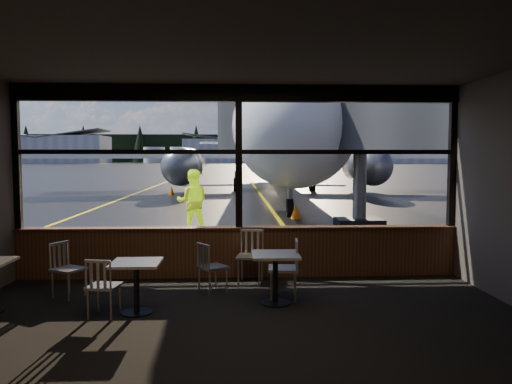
{
  "coord_description": "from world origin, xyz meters",
  "views": [
    {
      "loc": [
        -0.1,
        -9.06,
        2.21
      ],
      "look_at": [
        0.36,
        1.0,
        1.5
      ],
      "focal_mm": 35.0,
      "sensor_mm": 36.0,
      "label": 1
    }
  ],
  "objects": [
    {
      "name": "ground_crew",
      "position": [
        -1.27,
        5.19,
        0.93
      ],
      "size": [
        0.91,
        0.72,
        1.85
      ],
      "primitive_type": "imported",
      "rotation": [
        0.0,
        0.0,
        3.16
      ],
      "color": "#BFF219",
      "rests_on": "ground_plane"
    },
    {
      "name": "mullion_centre",
      "position": [
        0.0,
        0.0,
        2.2
      ],
      "size": [
        0.12,
        0.12,
        2.6
      ],
      "primitive_type": "cube",
      "color": "black",
      "rests_on": "ground"
    },
    {
      "name": "cone_wing",
      "position": [
        -3.7,
        20.14,
        0.24
      ],
      "size": [
        0.35,
        0.35,
        0.49
      ],
      "primitive_type": "cone",
      "color": "orange",
      "rests_on": "ground_plane"
    },
    {
      "name": "cafe_table_near",
      "position": [
        0.52,
        -1.72,
        0.38
      ],
      "size": [
        0.7,
        0.7,
        0.77
      ],
      "primitive_type": null,
      "color": "#ACA69E",
      "rests_on": "carpet_floor"
    },
    {
      "name": "jet_bridge",
      "position": [
        3.6,
        5.5,
        2.28
      ],
      "size": [
        8.54,
        10.44,
        4.55
      ],
      "primitive_type": null,
      "color": "#2E2E30",
      "rests_on": "ground_plane"
    },
    {
      "name": "wall_back",
      "position": [
        0.0,
        -6.0,
        1.75
      ],
      "size": [
        8.0,
        0.04,
        3.5
      ],
      "primitive_type": "cube",
      "color": "#483F39",
      "rests_on": "ground"
    },
    {
      "name": "ceiling",
      "position": [
        0.0,
        -3.0,
        3.5
      ],
      "size": [
        8.0,
        6.0,
        0.04
      ],
      "primitive_type": "cube",
      "color": "#38332D",
      "rests_on": "ground"
    },
    {
      "name": "cafe_table_mid",
      "position": [
        -1.47,
        -2.09,
        0.37
      ],
      "size": [
        0.67,
        0.67,
        0.74
      ],
      "primitive_type": null,
      "color": "gray",
      "rests_on": "carpet_floor"
    },
    {
      "name": "window_transom",
      "position": [
        0.0,
        0.0,
        2.3
      ],
      "size": [
        8.0,
        0.1,
        0.08
      ],
      "primitive_type": "cube",
      "color": "black",
      "rests_on": "ground"
    },
    {
      "name": "chair_mid_w",
      "position": [
        -2.69,
        -1.22,
        0.44
      ],
      "size": [
        0.65,
        0.65,
        0.88
      ],
      "primitive_type": null,
      "rotation": [
        0.0,
        0.0,
        -2.07
      ],
      "color": "#AAA699",
      "rests_on": "carpet_floor"
    },
    {
      "name": "mullion_right",
      "position": [
        3.95,
        0.0,
        2.2
      ],
      "size": [
        0.12,
        0.12,
        2.6
      ],
      "primitive_type": "cube",
      "color": "black",
      "rests_on": "ground"
    },
    {
      "name": "mullion_left",
      "position": [
        -3.95,
        0.0,
        2.2
      ],
      "size": [
        0.12,
        0.12,
        2.6
      ],
      "primitive_type": "cube",
      "color": "black",
      "rests_on": "ground"
    },
    {
      "name": "carpet_floor",
      "position": [
        0.0,
        -3.0,
        0.01
      ],
      "size": [
        8.0,
        6.0,
        0.01
      ],
      "primitive_type": "cube",
      "color": "black",
      "rests_on": "ground"
    },
    {
      "name": "airliner",
      "position": [
        2.52,
        22.07,
        5.9
      ],
      "size": [
        33.73,
        39.89,
        11.79
      ],
      "primitive_type": null,
      "rotation": [
        0.0,
        0.0,
        -0.04
      ],
      "color": "white",
      "rests_on": "ground_plane"
    },
    {
      "name": "hangar_right",
      "position": [
        60.0,
        178.0,
        6.0
      ],
      "size": [
        50.0,
        20.0,
        12.0
      ],
      "primitive_type": null,
      "color": "silver",
      "rests_on": "ground_plane"
    },
    {
      "name": "window_sill",
      "position": [
        0.0,
        0.0,
        0.45
      ],
      "size": [
        8.0,
        0.28,
        0.9
      ],
      "primitive_type": "cube",
      "color": "#4B2917",
      "rests_on": "ground"
    },
    {
      "name": "chair_mid_s",
      "position": [
        -1.89,
        -2.21,
        0.42
      ],
      "size": [
        0.53,
        0.53,
        0.84
      ],
      "primitive_type": null,
      "rotation": [
        0.0,
        0.0,
        -0.16
      ],
      "color": "#B1ABA0",
      "rests_on": "carpet_floor"
    },
    {
      "name": "window_header",
      "position": [
        0.0,
        0.0,
        3.35
      ],
      "size": [
        8.0,
        0.18,
        0.3
      ],
      "primitive_type": "cube",
      "color": "black",
      "rests_on": "ground"
    },
    {
      "name": "cone_nose",
      "position": [
        2.14,
        8.64,
        0.26
      ],
      "size": [
        0.38,
        0.38,
        0.52
      ],
      "primitive_type": "cone",
      "color": "#DA4D06",
      "rests_on": "ground_plane"
    },
    {
      "name": "chair_near_w",
      "position": [
        -0.44,
        -1.05,
        0.42
      ],
      "size": [
        0.63,
        0.63,
        0.83
      ],
      "primitive_type": null,
      "rotation": [
        0.0,
        0.0,
        -0.96
      ],
      "color": "#BBB6A9",
      "rests_on": "carpet_floor"
    },
    {
      "name": "fuel_tank_c",
      "position": [
        -10.0,
        182.0,
        3.0
      ],
      "size": [
        8.0,
        8.0,
        6.0
      ],
      "primitive_type": "cylinder",
      "color": "silver",
      "rests_on": "ground_plane"
    },
    {
      "name": "hangar_mid",
      "position": [
        0.0,
        185.0,
        5.0
      ],
      "size": [
        38.0,
        15.0,
        10.0
      ],
      "primitive_type": null,
      "color": "silver",
      "rests_on": "ground_plane"
    },
    {
      "name": "treeline",
      "position": [
        0.0,
        210.0,
        6.0
      ],
      "size": [
        360.0,
        3.0,
        12.0
      ],
      "primitive_type": "cube",
      "color": "black",
      "rests_on": "ground_plane"
    },
    {
      "name": "chair_near_n",
      "position": [
        0.19,
        -0.47,
        0.47
      ],
      "size": [
        0.6,
        0.6,
        0.94
      ],
      "primitive_type": null,
      "rotation": [
        0.0,
        0.0,
        2.95
      ],
      "color": "#B5AFA3",
      "rests_on": "carpet_floor"
    },
    {
      "name": "fuel_tank_a",
      "position": [
        -30.0,
        182.0,
        3.0
      ],
      "size": [
        8.0,
        8.0,
        6.0
      ],
      "primitive_type": "cylinder",
      "color": "silver",
      "rests_on": "ground_plane"
    },
    {
      "name": "ground_plane",
      "position": [
        0.0,
        120.0,
        0.0
      ],
      "size": [
        520.0,
        520.0,
        0.0
      ],
      "primitive_type": "plane",
      "color": "black",
      "rests_on": "ground"
    },
    {
      "name": "hangar_left",
      "position": [
        -70.0,
        180.0,
        5.5
      ],
      "size": [
        45.0,
        18.0,
        11.0
      ],
      "primitive_type": null,
      "color": "silver",
      "rests_on": "ground_plane"
    },
    {
      "name": "chair_near_e",
      "position": [
        0.67,
        -1.48,
        0.47
      ],
      "size": [
        0.56,
        0.56,
        0.95
      ],
      "primitive_type": null,
      "rotation": [
        0.0,
        0.0,
        1.48
      ],
      "color": "beige",
      "rests_on": "carpet_floor"
    },
    {
      "name": "fuel_tank_b",
      "position": [
        -20.0,
        182.0,
        3.0
      ],
      "size": [
        8.0,
        8.0,
        6.0
      ],
      "primitive_type": "cylinder",
      "color": "silver",
      "rests_on": "ground_plane"
    }
  ]
}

